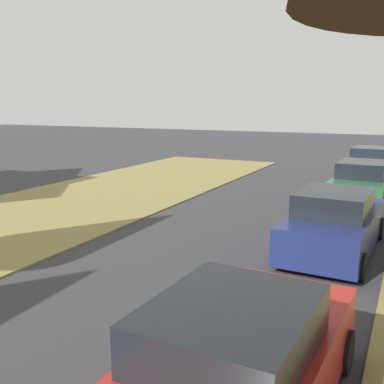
# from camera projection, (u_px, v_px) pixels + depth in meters

# --- Properties ---
(parked_sedan_red) EXTENTS (2.09, 4.47, 1.57)m
(parked_sedan_red) POSITION_uv_depth(u_px,v_px,m) (237.00, 368.00, 5.02)
(parked_sedan_red) COLOR red
(parked_sedan_red) RESTS_ON ground
(parked_sedan_navy) EXTENTS (2.09, 4.47, 1.57)m
(parked_sedan_navy) POSITION_uv_depth(u_px,v_px,m) (334.00, 224.00, 11.03)
(parked_sedan_navy) COLOR navy
(parked_sedan_navy) RESTS_ON ground
(parked_sedan_green) EXTENTS (2.09, 4.47, 1.57)m
(parked_sedan_green) POSITION_uv_depth(u_px,v_px,m) (362.00, 184.00, 16.48)
(parked_sedan_green) COLOR #28663D
(parked_sedan_green) RESTS_ON ground
(parked_sedan_silver) EXTENTS (2.09, 4.47, 1.57)m
(parked_sedan_silver) POSITION_uv_depth(u_px,v_px,m) (370.00, 164.00, 21.73)
(parked_sedan_silver) COLOR #BCBCC1
(parked_sedan_silver) RESTS_ON ground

